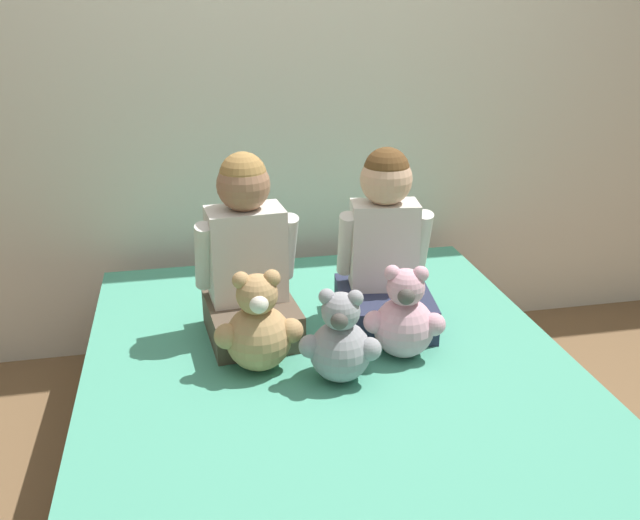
{
  "coord_description": "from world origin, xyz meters",
  "views": [
    {
      "loc": [
        -0.4,
        -1.72,
        1.54
      ],
      "look_at": [
        0.0,
        0.26,
        0.72
      ],
      "focal_mm": 38.0,
      "sensor_mm": 36.0,
      "label": 1
    }
  ],
  "objects_px": {
    "teddy_bear_between_children": "(340,342)",
    "teddy_bear_held_by_left_child": "(258,328)",
    "bed": "(336,437)",
    "child_on_right": "(384,253)",
    "child_on_left": "(248,259)",
    "teddy_bear_held_by_right_child": "(404,318)"
  },
  "relations": [
    {
      "from": "child_on_right",
      "to": "teddy_bear_held_by_right_child",
      "type": "distance_m",
      "value": 0.28
    },
    {
      "from": "teddy_bear_held_by_left_child",
      "to": "teddy_bear_held_by_right_child",
      "type": "relative_size",
      "value": 1.05
    },
    {
      "from": "child_on_left",
      "to": "teddy_bear_held_by_right_child",
      "type": "height_order",
      "value": "child_on_left"
    },
    {
      "from": "teddy_bear_held_by_right_child",
      "to": "teddy_bear_between_children",
      "type": "xyz_separation_m",
      "value": [
        -0.23,
        -0.1,
        -0.01
      ]
    },
    {
      "from": "child_on_right",
      "to": "teddy_bear_held_by_right_child",
      "type": "height_order",
      "value": "child_on_right"
    },
    {
      "from": "bed",
      "to": "child_on_right",
      "type": "distance_m",
      "value": 0.63
    },
    {
      "from": "child_on_right",
      "to": "teddy_bear_held_by_left_child",
      "type": "relative_size",
      "value": 1.9
    },
    {
      "from": "teddy_bear_held_by_right_child",
      "to": "teddy_bear_held_by_left_child",
      "type": "bearing_deg",
      "value": -165.28
    },
    {
      "from": "child_on_right",
      "to": "teddy_bear_between_children",
      "type": "distance_m",
      "value": 0.44
    },
    {
      "from": "teddy_bear_between_children",
      "to": "child_on_left",
      "type": "bearing_deg",
      "value": 141.38
    },
    {
      "from": "teddy_bear_held_by_left_child",
      "to": "teddy_bear_held_by_right_child",
      "type": "bearing_deg",
      "value": -0.58
    },
    {
      "from": "bed",
      "to": "teddy_bear_between_children",
      "type": "xyz_separation_m",
      "value": [
        0.01,
        -0.01,
        0.34
      ]
    },
    {
      "from": "teddy_bear_held_by_left_child",
      "to": "teddy_bear_between_children",
      "type": "bearing_deg",
      "value": -25.25
    },
    {
      "from": "child_on_left",
      "to": "teddy_bear_between_children",
      "type": "xyz_separation_m",
      "value": [
        0.23,
        -0.35,
        -0.15
      ]
    },
    {
      "from": "child_on_right",
      "to": "bed",
      "type": "bearing_deg",
      "value": -117.78
    },
    {
      "from": "bed",
      "to": "teddy_bear_between_children",
      "type": "distance_m",
      "value": 0.34
    },
    {
      "from": "teddy_bear_between_children",
      "to": "teddy_bear_held_by_right_child",
      "type": "bearing_deg",
      "value": 41.23
    },
    {
      "from": "bed",
      "to": "teddy_bear_held_by_left_child",
      "type": "relative_size",
      "value": 6.09
    },
    {
      "from": "teddy_bear_between_children",
      "to": "teddy_bear_held_by_left_child",
      "type": "bearing_deg",
      "value": 171.34
    },
    {
      "from": "bed",
      "to": "child_on_left",
      "type": "height_order",
      "value": "child_on_left"
    },
    {
      "from": "child_on_right",
      "to": "teddy_bear_between_children",
      "type": "height_order",
      "value": "child_on_right"
    },
    {
      "from": "child_on_right",
      "to": "child_on_left",
      "type": "bearing_deg",
      "value": -172.53
    }
  ]
}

